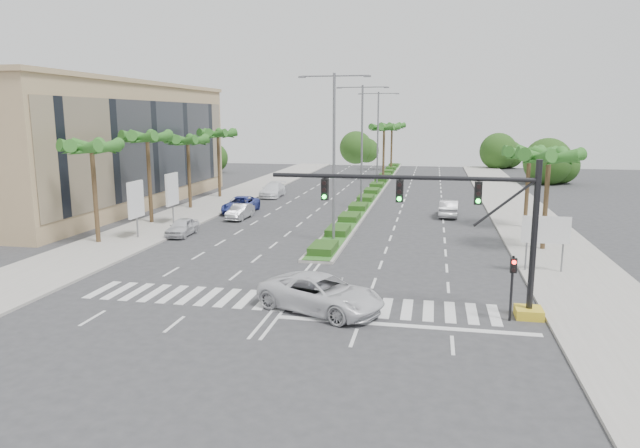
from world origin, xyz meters
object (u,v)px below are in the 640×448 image
(car_parked_b, at_px, (240,212))
(car_crossing, at_px, (321,293))
(car_parked_c, at_px, (241,205))
(car_parked_a, at_px, (182,227))
(car_parked_d, at_px, (273,190))
(car_right, at_px, (449,208))

(car_parked_b, distance_m, car_crossing, 25.49)
(car_parked_c, bearing_deg, car_crossing, -64.87)
(car_parked_a, relative_size, car_parked_d, 0.73)
(car_parked_b, relative_size, car_parked_d, 0.74)
(car_parked_c, distance_m, car_right, 19.43)
(car_parked_a, relative_size, car_right, 0.84)
(car_parked_b, bearing_deg, car_parked_a, -101.80)
(car_parked_b, height_order, car_crossing, car_crossing)
(car_parked_c, height_order, car_right, car_right)
(car_parked_d, bearing_deg, car_parked_c, -91.17)
(car_parked_a, distance_m, car_parked_d, 22.10)
(car_crossing, bearing_deg, car_parked_a, 66.59)
(car_parked_d, height_order, car_right, car_parked_d)
(car_parked_d, distance_m, car_crossing, 39.08)
(car_parked_a, relative_size, car_crossing, 0.64)
(car_parked_a, height_order, car_parked_d, car_parked_d)
(car_parked_a, distance_m, car_parked_b, 8.00)
(car_parked_a, xyz_separation_m, car_crossing, (13.82, -14.82, 0.18))
(car_parked_c, distance_m, car_parked_d, 11.12)
(car_parked_b, xyz_separation_m, car_right, (18.32, 4.88, 0.11))
(car_parked_b, height_order, car_parked_c, car_parked_c)
(car_parked_c, bearing_deg, car_parked_a, -96.34)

